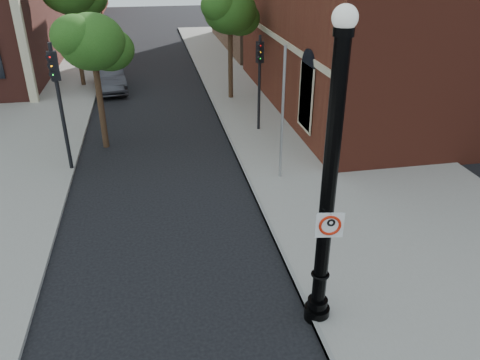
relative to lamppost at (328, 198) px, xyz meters
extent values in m
plane|color=black|center=(-2.17, 0.65, -3.03)|extent=(120.00, 120.00, 0.00)
cube|color=gray|center=(3.83, 10.65, -2.97)|extent=(8.00, 60.00, 0.12)
cube|color=gray|center=(-0.12, 10.65, -2.96)|extent=(0.10, 60.00, 0.14)
cube|color=black|center=(2.79, 9.65, -1.03)|extent=(0.08, 1.40, 2.40)
cube|color=beige|center=(2.80, 14.65, 0.47)|extent=(0.06, 16.00, 0.25)
cylinder|color=black|center=(0.00, 0.00, -2.88)|extent=(0.55, 0.55, 0.30)
cylinder|color=black|center=(0.00, 0.00, -2.63)|extent=(0.44, 0.44, 0.25)
cylinder|color=black|center=(0.00, 0.00, 0.14)|extent=(0.30, 0.30, 5.74)
torus|color=black|center=(0.00, 0.00, -1.84)|extent=(0.40, 0.40, 0.06)
cylinder|color=black|center=(0.00, 0.00, 3.09)|extent=(0.36, 0.36, 0.15)
sphere|color=silver|center=(0.00, 0.00, 3.31)|extent=(0.44, 0.44, 0.44)
cube|color=white|center=(0.03, -0.17, -0.52)|extent=(0.55, 0.10, 0.56)
cube|color=black|center=(0.03, -0.17, -0.27)|extent=(0.55, 0.09, 0.05)
cube|color=black|center=(0.03, -0.17, -0.78)|extent=(0.55, 0.09, 0.05)
cube|color=black|center=(-0.23, -0.13, -0.52)|extent=(0.05, 0.01, 0.56)
cube|color=black|center=(0.28, -0.20, -0.52)|extent=(0.05, 0.01, 0.56)
torus|color=red|center=(0.03, -0.17, -0.52)|extent=(0.45, 0.12, 0.44)
cube|color=red|center=(0.03, -0.17, -0.52)|extent=(0.31, 0.06, 0.31)
cube|color=black|center=(-0.03, -0.16, -0.52)|extent=(0.05, 0.01, 0.26)
torus|color=black|center=(0.05, -0.17, -0.46)|extent=(0.18, 0.08, 0.17)
cylinder|color=black|center=(0.03, -0.17, -0.27)|extent=(0.03, 0.02, 0.03)
imported|color=#2D2C31|center=(-5.47, 19.61, -2.28)|extent=(2.16, 4.72, 1.50)
cylinder|color=black|center=(-6.27, 8.88, -0.74)|extent=(0.13, 0.13, 4.58)
cube|color=black|center=(-6.27, 8.88, 0.79)|extent=(0.36, 0.35, 0.95)
sphere|color=#E50505|center=(-6.32, 8.74, 1.13)|extent=(0.17, 0.17, 0.17)
sphere|color=#FF8C00|center=(-6.32, 8.74, 0.84)|extent=(0.17, 0.17, 0.17)
sphere|color=#00E519|center=(-6.32, 8.74, 0.55)|extent=(0.17, 0.17, 0.17)
cylinder|color=black|center=(1.32, 11.55, -0.96)|extent=(0.12, 0.12, 4.14)
cube|color=black|center=(1.32, 11.55, 0.42)|extent=(0.32, 0.31, 0.86)
sphere|color=#E50505|center=(1.28, 11.42, 0.72)|extent=(0.16, 0.16, 0.16)
sphere|color=#FF8C00|center=(1.28, 11.42, 0.47)|extent=(0.16, 0.16, 0.16)
sphere|color=#00E519|center=(1.28, 11.42, 0.21)|extent=(0.16, 0.16, 0.16)
cylinder|color=#999999|center=(1.01, 6.78, -0.71)|extent=(0.09, 0.09, 4.63)
cylinder|color=#332414|center=(-5.18, 11.00, -1.07)|extent=(0.24, 0.24, 3.90)
ellipsoid|color=#214F15|center=(-5.18, 11.00, 1.16)|extent=(2.45, 2.45, 2.09)
ellipsoid|color=#214F15|center=(-4.63, 11.45, 0.77)|extent=(1.90, 1.90, 1.61)
ellipsoid|color=#214F15|center=(-5.69, 10.67, 1.43)|extent=(1.78, 1.78, 1.52)
cylinder|color=#332414|center=(-7.04, 20.61, -0.54)|extent=(0.24, 0.24, 4.97)
cylinder|color=#332414|center=(0.95, 16.54, -0.94)|extent=(0.24, 0.24, 4.18)
ellipsoid|color=#214F15|center=(0.95, 16.54, 1.45)|extent=(2.63, 2.63, 2.23)
ellipsoid|color=#214F15|center=(1.55, 17.02, 1.04)|extent=(2.03, 2.03, 1.73)
ellipsoid|color=#214F15|center=(0.41, 16.18, 1.75)|extent=(1.91, 1.91, 1.62)
camera|label=1|loc=(-3.14, -7.42, 4.35)|focal=35.00mm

